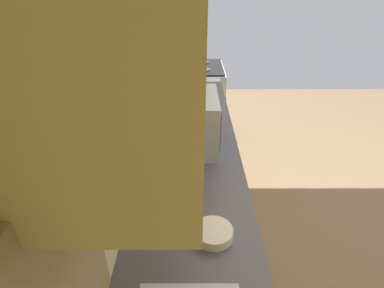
{
  "coord_description": "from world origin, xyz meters",
  "views": [
    {
      "loc": [
        -1.9,
        1.33,
        1.92
      ],
      "look_at": [
        -0.7,
        1.32,
        1.23
      ],
      "focal_mm": 28.46,
      "sensor_mm": 36.0,
      "label": 1
    }
  ],
  "objects": [
    {
      "name": "oven_range",
      "position": [
        1.59,
        1.29,
        0.48
      ],
      "size": [
        0.7,
        0.69,
        1.1
      ],
      "color": "#B7BABF",
      "rests_on": "ground_plane"
    },
    {
      "name": "counter_run",
      "position": [
        -0.45,
        1.33,
        0.46
      ],
      "size": [
        3.39,
        0.61,
        0.92
      ],
      "color": "tan",
      "rests_on": "ground_plane"
    },
    {
      "name": "wall_back",
      "position": [
        0.0,
        1.69,
        1.35
      ],
      "size": [
        4.42,
        0.12,
        2.7
      ],
      "primitive_type": "cube",
      "color": "beige",
      "rests_on": "ground_plane"
    },
    {
      "name": "kettle",
      "position": [
        0.42,
        1.23,
        1.01
      ],
      "size": [
        0.22,
        0.16,
        0.19
      ],
      "color": "#B7BABF",
      "rests_on": "counter_run"
    },
    {
      "name": "window_back_wall",
      "position": [
        -1.43,
        1.62,
        1.28
      ],
      "size": [
        0.42,
        0.02,
        0.58
      ],
      "color": "#997A4C"
    },
    {
      "name": "bowl",
      "position": [
        -0.97,
        1.23,
        0.95
      ],
      "size": [
        0.17,
        0.17,
        0.05
      ],
      "color": "silver",
      "rests_on": "counter_run"
    },
    {
      "name": "ground_plane",
      "position": [
        0.0,
        0.0,
        0.0
      ],
      "size": [
        6.87,
        6.87,
        0.0
      ],
      "primitive_type": "plane",
      "color": "brown"
    },
    {
      "name": "microwave",
      "position": [
        -0.18,
        1.35,
        1.09
      ],
      "size": [
        0.45,
        0.38,
        0.34
      ],
      "color": "#B7BABF",
      "rests_on": "counter_run"
    }
  ]
}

